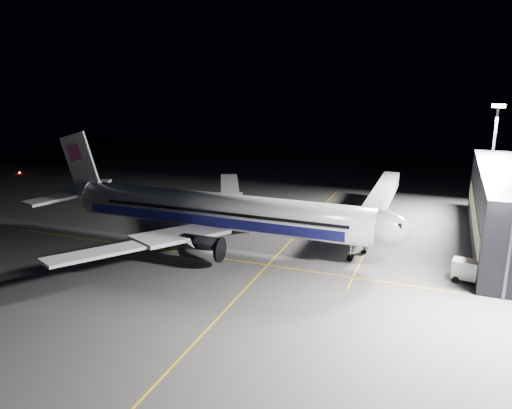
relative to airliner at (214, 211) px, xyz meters
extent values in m
plane|color=#4C4C4F|center=(1.08, 0.00, -5.16)|extent=(200.00, 200.00, 0.00)
cube|color=gold|center=(11.08, 0.00, -5.16)|extent=(0.25, 80.00, 0.01)
cube|color=gold|center=(1.08, -6.00, -5.16)|extent=(70.00, 0.25, 0.01)
cube|color=gold|center=(23.08, 10.00, -5.16)|extent=(0.25, 40.00, 0.01)
cylinder|color=silver|center=(1.08, 0.00, 0.14)|extent=(48.00, 5.60, 5.60)
ellipsoid|color=silver|center=(25.08, 0.00, 0.14)|extent=(8.96, 5.60, 5.60)
cube|color=black|center=(27.38, 0.00, 1.14)|extent=(2.20, 3.40, 0.90)
cone|color=silver|center=(-27.42, 0.00, 0.44)|extent=(9.00, 5.49, 5.49)
cube|color=navy|center=(0.08, 2.78, -0.76)|extent=(42.24, 0.25, 1.50)
cube|color=navy|center=(0.08, -2.78, -0.76)|extent=(42.24, 0.25, 1.50)
cube|color=silver|center=(-1.42, 8.00, -1.46)|extent=(11.36, 15.23, 1.53)
cube|color=silver|center=(-1.42, -8.00, -1.46)|extent=(11.36, 15.23, 1.53)
cube|color=silver|center=(-6.42, 20.50, -0.59)|extent=(8.57, 13.22, 1.31)
cube|color=silver|center=(-6.42, -20.50, -0.59)|extent=(8.57, 13.22, 1.31)
cube|color=silver|center=(-26.92, 5.20, 0.74)|extent=(6.20, 9.67, 0.45)
cube|color=silver|center=(-26.92, -5.20, 0.74)|extent=(6.20, 9.67, 0.45)
cube|color=white|center=(-25.12, 0.00, 6.34)|extent=(7.53, 0.40, 10.28)
cube|color=#D649A2|center=(-25.92, 0.00, 7.74)|extent=(3.22, 0.55, 3.22)
cylinder|color=#B7B7BF|center=(2.28, 9.00, -2.61)|extent=(5.60, 3.40, 3.40)
cylinder|color=#B7B7BF|center=(2.28, -9.00, -2.61)|extent=(5.60, 3.40, 3.40)
cylinder|color=#9999A0|center=(21.58, 0.00, -3.91)|extent=(0.26, 0.26, 2.50)
cylinder|color=black|center=(21.58, 0.00, -4.71)|extent=(0.90, 0.70, 0.90)
cylinder|color=#9999A0|center=(-1.92, 4.30, -3.91)|extent=(0.26, 0.26, 2.50)
cylinder|color=#9999A0|center=(-1.92, -4.30, -3.91)|extent=(0.26, 0.26, 2.50)
cylinder|color=black|center=(-1.92, 4.30, -4.61)|extent=(1.10, 1.60, 1.10)
cylinder|color=black|center=(-1.92, -4.30, -4.61)|extent=(1.10, 1.60, 1.10)
cube|color=brown|center=(38.03, 14.00, -0.16)|extent=(0.15, 36.00, 3.00)
cube|color=#B2B2B7|center=(23.08, 20.05, -0.56)|extent=(3.00, 33.90, 2.80)
cube|color=#B2B2B7|center=(23.08, 4.20, -0.56)|extent=(3.60, 3.20, 3.40)
cylinder|color=#9999A0|center=(23.08, 4.20, -3.61)|extent=(0.70, 0.70, 3.10)
cylinder|color=black|center=(23.08, 3.30, -4.81)|extent=(0.70, 0.30, 0.70)
cylinder|color=black|center=(23.08, 5.10, -4.81)|extent=(0.70, 0.30, 0.70)
cylinder|color=#59595E|center=(41.08, 32.00, 4.84)|extent=(0.44, 0.44, 20.00)
cube|color=#59595E|center=(41.08, 32.00, 15.14)|extent=(2.40, 0.50, 0.80)
cube|color=white|center=(41.08, 31.65, 15.14)|extent=(2.20, 0.15, 0.60)
sphere|color=#FF140A|center=(-70.92, 30.00, -4.94)|extent=(0.44, 0.44, 0.44)
cube|color=silver|center=(37.40, -2.00, -3.48)|extent=(4.61, 2.76, 2.39)
cube|color=silver|center=(39.99, -2.36, -4.13)|extent=(2.01, 2.29, 1.30)
cube|color=black|center=(39.99, -2.36, -3.59)|extent=(1.55, 2.01, 0.54)
cylinder|color=black|center=(39.07, -1.08, -4.73)|extent=(0.90, 0.39, 0.87)
cylinder|color=black|center=(38.75, -3.34, -4.73)|extent=(0.90, 0.39, 0.87)
cylinder|color=black|center=(36.06, -0.66, -4.73)|extent=(0.90, 0.39, 0.87)
cylinder|color=black|center=(35.74, -2.92, -4.73)|extent=(0.90, 0.39, 0.87)
cube|color=black|center=(-3.03, 21.95, -4.50)|extent=(2.20, 1.46, 0.97)
cube|color=black|center=(-3.03, 21.95, -3.89)|extent=(0.94, 0.94, 0.53)
sphere|color=#FFF2CC|center=(-3.42, 21.23, -4.50)|extent=(0.23, 0.23, 0.23)
sphere|color=#FFF2CC|center=(-2.55, 21.29, -4.50)|extent=(0.23, 0.23, 0.23)
cylinder|color=black|center=(-2.30, 22.75, -4.90)|extent=(0.54, 0.23, 0.53)
cylinder|color=black|center=(-2.19, 21.26, -4.90)|extent=(0.54, 0.23, 0.53)
cylinder|color=black|center=(-3.87, 22.64, -4.90)|extent=(0.54, 0.23, 0.53)
cylinder|color=black|center=(-3.77, 21.15, -4.90)|extent=(0.54, 0.23, 0.53)
cone|color=#FC630A|center=(-0.24, 10.70, -4.88)|extent=(0.38, 0.38, 0.57)
cone|color=#FC630A|center=(7.08, 7.61, -4.84)|extent=(0.43, 0.43, 0.65)
cone|color=#FC630A|center=(3.70, 5.72, -4.90)|extent=(0.35, 0.35, 0.53)
camera|label=1|loc=(32.90, -67.63, 21.69)|focal=35.00mm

